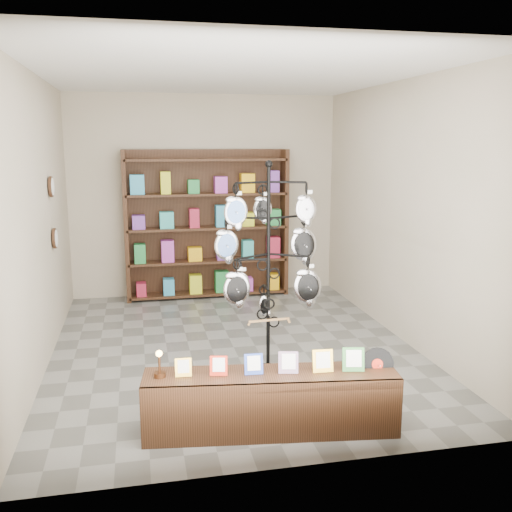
# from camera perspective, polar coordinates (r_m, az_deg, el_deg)

# --- Properties ---
(ground) EXTENTS (5.00, 5.00, 0.00)m
(ground) POSITION_cam_1_polar(r_m,az_deg,el_deg) (6.59, -2.25, -9.11)
(ground) COLOR slate
(ground) RESTS_ON ground
(room_envelope) EXTENTS (5.00, 5.00, 5.00)m
(room_envelope) POSITION_cam_1_polar(r_m,az_deg,el_deg) (6.20, -2.39, 7.14)
(room_envelope) COLOR #BAA996
(room_envelope) RESTS_ON ground
(display_tree) EXTENTS (1.09, 0.91, 2.13)m
(display_tree) POSITION_cam_1_polar(r_m,az_deg,el_deg) (5.52, 1.25, 0.16)
(display_tree) COLOR black
(display_tree) RESTS_ON ground
(front_shelf) EXTENTS (2.06, 0.67, 0.72)m
(front_shelf) POSITION_cam_1_polar(r_m,az_deg,el_deg) (4.72, 1.50, -14.40)
(front_shelf) COLOR black
(front_shelf) RESTS_ON ground
(back_shelving) EXTENTS (2.42, 0.36, 2.20)m
(back_shelving) POSITION_cam_1_polar(r_m,az_deg,el_deg) (8.55, -4.90, 2.71)
(back_shelving) COLOR black
(back_shelving) RESTS_ON ground
(wall_clocks) EXTENTS (0.03, 0.24, 0.84)m
(wall_clocks) POSITION_cam_1_polar(r_m,az_deg,el_deg) (7.01, -19.64, 4.10)
(wall_clocks) COLOR black
(wall_clocks) RESTS_ON ground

